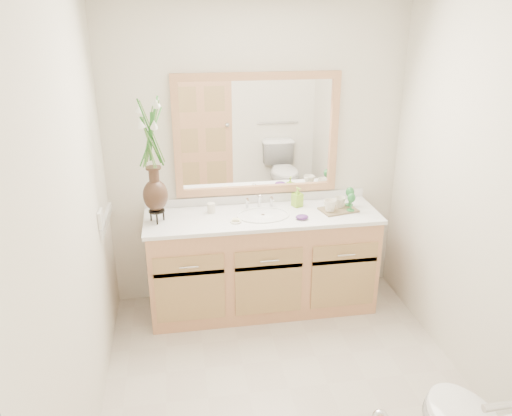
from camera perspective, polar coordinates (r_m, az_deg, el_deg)
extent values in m
plane|color=beige|center=(3.51, 3.78, -19.88)|extent=(2.60, 2.60, 0.00)
cube|color=silver|center=(4.06, 0.08, 5.60)|extent=(2.40, 0.02, 2.40)
cube|color=silver|center=(1.80, 14.54, -17.80)|extent=(2.40, 0.02, 2.40)
cube|color=silver|center=(2.84, -19.93, -3.00)|extent=(0.02, 2.60, 2.40)
cube|color=silver|center=(3.34, 24.82, -0.08)|extent=(0.02, 2.60, 2.40)
cube|color=tan|center=(4.10, 0.73, -6.32)|extent=(1.80, 0.55, 0.80)
cube|color=white|center=(3.92, 0.76, -0.96)|extent=(1.84, 0.57, 0.03)
ellipsoid|color=white|center=(3.92, 0.81, -1.61)|extent=(0.38, 0.30, 0.12)
cylinder|color=silver|center=(4.04, 0.37, 0.82)|extent=(0.02, 0.02, 0.11)
cylinder|color=silver|center=(4.03, -1.04, 0.54)|extent=(0.02, 0.02, 0.08)
cylinder|color=silver|center=(4.06, 1.75, 0.70)|extent=(0.02, 0.02, 0.08)
cube|color=white|center=(3.99, 0.12, 8.36)|extent=(1.20, 0.01, 0.85)
cube|color=tan|center=(3.90, 0.14, 14.85)|extent=(1.32, 0.04, 0.06)
cube|color=tan|center=(4.11, 0.13, 2.15)|extent=(1.32, 0.04, 0.06)
cube|color=tan|center=(3.93, -9.04, 7.89)|extent=(0.06, 0.04, 0.85)
cube|color=tan|center=(4.13, 8.88, 8.56)|extent=(0.06, 0.04, 0.85)
cube|color=white|center=(3.62, -17.34, -1.18)|extent=(0.02, 0.12, 0.12)
cylinder|color=black|center=(3.83, -11.28, -0.34)|extent=(0.12, 0.12, 0.01)
ellipsoid|color=#312116|center=(3.78, -11.42, 1.44)|extent=(0.19, 0.19, 0.24)
cylinder|color=#312116|center=(3.73, -11.59, 3.64)|extent=(0.08, 0.08, 0.11)
cylinder|color=#4C7A33|center=(3.66, -11.92, 7.86)|extent=(0.07, 0.07, 0.44)
cylinder|color=beige|center=(3.95, -5.15, 0.01)|extent=(0.06, 0.06, 0.08)
cylinder|color=beige|center=(3.78, -2.31, -1.56)|extent=(0.09, 0.09, 0.01)
cube|color=beige|center=(3.77, -2.32, -1.36)|extent=(0.06, 0.05, 0.02)
imported|color=#89C42E|center=(4.07, 4.75, 1.17)|extent=(0.09, 0.09, 0.15)
ellipsoid|color=#4C2267|center=(3.84, 5.29, -1.03)|extent=(0.12, 0.11, 0.04)
cube|color=brown|center=(4.04, 9.39, -0.20)|extent=(0.32, 0.24, 0.01)
imported|color=beige|center=(3.97, 8.45, 0.32)|extent=(0.11, 0.11, 0.10)
imported|color=beige|center=(4.06, 9.58, 0.70)|extent=(0.10, 0.10, 0.09)
cylinder|color=#267333|center=(4.03, 10.75, -0.23)|extent=(0.06, 0.06, 0.01)
cylinder|color=#267333|center=(4.01, 10.79, 0.37)|extent=(0.01, 0.01, 0.09)
ellipsoid|color=#267333|center=(3.99, 10.85, 1.15)|extent=(0.07, 0.07, 0.08)
cylinder|color=#267333|center=(4.13, 10.59, 0.35)|extent=(0.07, 0.07, 0.01)
cylinder|color=#267333|center=(4.12, 10.63, 0.99)|extent=(0.01, 0.01, 0.10)
ellipsoid|color=#267333|center=(4.09, 10.69, 1.80)|extent=(0.07, 0.07, 0.08)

